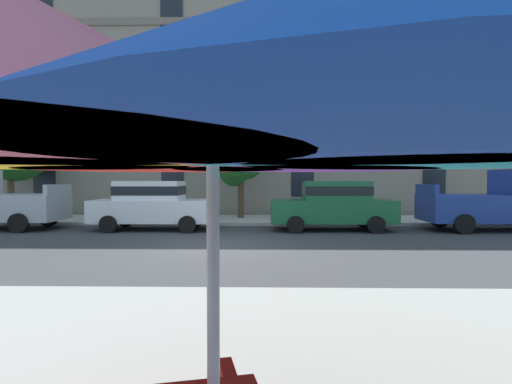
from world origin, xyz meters
The scene contains 9 objects.
ground_plane centered at (0.00, 0.00, 0.00)m, with size 120.00×120.00×0.00m, color #38383A.
sidewalk_far centered at (0.00, 6.80, 0.06)m, with size 56.00×3.60×0.12m, color #B2ADA3.
apartment_building centered at (0.00, 14.99, 9.60)m, with size 38.62×12.08×19.20m.
sedan_white centered at (-2.73, 3.70, 0.95)m, with size 4.40×1.98×1.78m.
sedan_green centered at (3.82, 3.70, 0.95)m, with size 4.40×1.98×1.78m.
pickup_blue centered at (9.88, 3.70, 1.03)m, with size 5.10×2.12×2.20m.
street_tree_left centered at (-10.06, 7.13, 3.29)m, with size 3.08×3.08×4.83m.
street_tree_middle centered at (0.23, 7.06, 2.62)m, with size 2.23×2.06×3.58m.
patio_umbrella centered at (1.10, -9.00, 2.14)m, with size 3.61×3.35×2.45m.
Camera 1 is at (1.33, -10.83, 1.84)m, focal length 28.14 mm.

